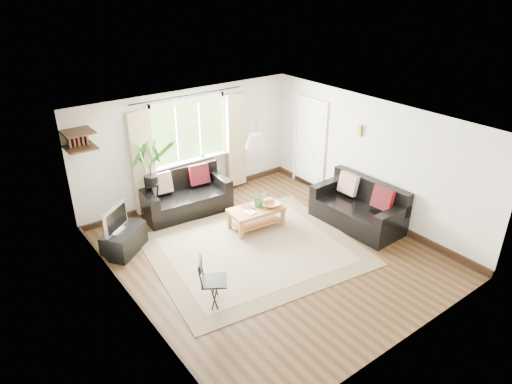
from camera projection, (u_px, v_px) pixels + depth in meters
floor at (269, 253)px, 8.11m from camera, size 5.50×5.50×0.00m
ceiling at (271, 123)px, 7.05m from camera, size 5.50×5.50×0.00m
wall_back at (189, 146)px, 9.56m from camera, size 5.00×0.02×2.40m
wall_front at (409, 271)px, 5.60m from camera, size 5.00×0.02×2.40m
wall_left at (127, 240)px, 6.24m from camera, size 0.02×5.50×2.40m
wall_right at (370, 159)px, 8.92m from camera, size 0.02×5.50×2.40m
rug at (254, 250)px, 8.18m from camera, size 3.90×3.46×0.02m
window at (189, 131)px, 9.38m from camera, size 2.50×0.16×2.16m
door at (310, 145)px, 10.22m from camera, size 0.06×0.96×2.06m
corner_shelf at (79, 140)px, 7.87m from camera, size 0.50×0.50×0.34m
pendant_lamp at (256, 137)px, 7.49m from camera, size 0.36×0.36×0.54m
wall_sconce at (359, 129)px, 8.86m from camera, size 0.12×0.12×0.28m
sofa_back at (185, 194)px, 9.31m from camera, size 1.83×1.02×0.83m
sofa_right at (358, 206)px, 8.83m from camera, size 1.80×0.95×0.84m
coffee_table at (256, 218)px, 8.82m from camera, size 1.08×0.66×0.42m
table_plant at (259, 198)px, 8.73m from camera, size 0.34×0.30×0.34m
bowl at (272, 205)px, 8.77m from camera, size 0.35×0.35×0.08m
book_a at (247, 213)px, 8.52m from camera, size 0.19×0.24×0.02m
book_b at (244, 208)px, 8.71m from camera, size 0.20×0.25×0.02m
tv_stand at (124, 240)px, 8.06m from camera, size 0.94×0.87×0.45m
tv at (115, 219)px, 7.81m from camera, size 0.64×0.56×0.49m
palm_stand at (152, 181)px, 8.87m from camera, size 0.70×0.70×1.66m
folding_chair at (214, 282)px, 6.71m from camera, size 0.57×0.57×0.79m
sill_plant at (203, 151)px, 9.67m from camera, size 0.14×0.10×0.27m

